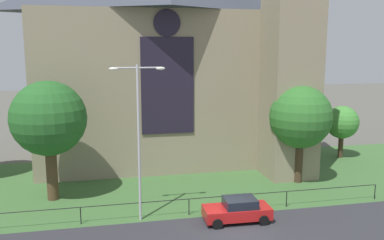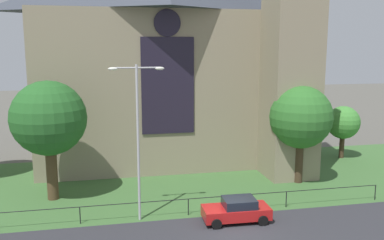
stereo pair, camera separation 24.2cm
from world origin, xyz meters
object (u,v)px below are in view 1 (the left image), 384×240
object	(u,v)px
church_building	(167,54)
streetlamp_near	(138,126)
tree_left_near	(49,119)
tree_right_far	(342,123)
tree_right_near	(301,117)
parked_car_red	(237,210)

from	to	relation	value
church_building	streetlamp_near	bearing A→B (deg)	-105.48
church_building	tree_left_near	bearing A→B (deg)	-136.52
tree_right_far	streetlamp_near	distance (m)	23.84
tree_right_near	streetlamp_near	world-z (taller)	streetlamp_near
church_building	tree_right_near	world-z (taller)	church_building
parked_car_red	streetlamp_near	bearing A→B (deg)	-12.48
streetlamp_near	parked_car_red	bearing A→B (deg)	-14.09
streetlamp_near	tree_left_near	bearing A→B (deg)	139.70
parked_car_red	tree_right_far	bearing A→B (deg)	-138.10
tree_left_near	streetlamp_near	size ratio (longest dim) A/B	0.87
tree_left_near	tree_right_far	world-z (taller)	tree_left_near
church_building	streetlamp_near	xyz separation A→B (m)	(-3.95, -14.27, -4.16)
tree_left_near	streetlamp_near	distance (m)	7.68
church_building	tree_right_far	world-z (taller)	church_building
tree_right_near	streetlamp_near	size ratio (longest dim) A/B	0.80
tree_right_near	streetlamp_near	distance (m)	14.17
church_building	tree_right_near	size ratio (longest dim) A/B	3.30
streetlamp_near	parked_car_red	distance (m)	8.17
tree_right_far	parked_car_red	size ratio (longest dim) A/B	1.22
tree_right_far	parked_car_red	xyz separation A→B (m)	(-14.93, -12.66, -2.80)
church_building	tree_right_near	xyz separation A→B (m)	(9.31, -9.35, -4.92)
tree_right_near	streetlamp_near	bearing A→B (deg)	-159.65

